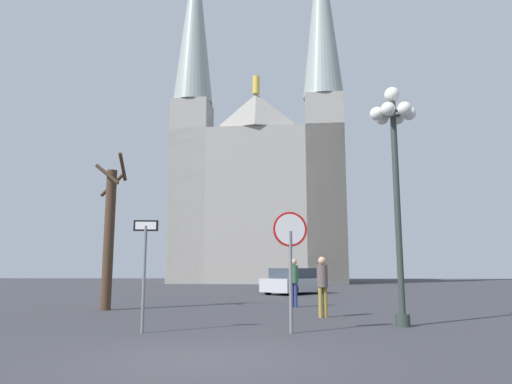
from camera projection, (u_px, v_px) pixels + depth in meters
ground_plane at (202, 360)px, 7.41m from camera, size 120.00×120.00×0.00m
cathedral at (260, 178)px, 48.85m from camera, size 17.52×12.73×37.09m
stop_sign at (290, 247)px, 10.74m from camera, size 0.78×0.23×2.69m
one_way_arrow_sign at (145, 263)px, 10.71m from camera, size 0.56×0.08×2.51m
street_lamp at (395, 150)px, 12.36m from camera, size 1.20×1.09×6.18m
bare_tree at (109, 234)px, 16.65m from camera, size 0.97×1.02×5.49m
parked_car_near_silver at (295, 282)px, 26.47m from camera, size 3.97×4.40×1.42m
pedestrian_walking at (322, 280)px, 13.96m from camera, size 0.32×0.32×1.76m
pedestrian_standing at (294, 278)px, 17.63m from camera, size 0.32×0.32×1.76m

